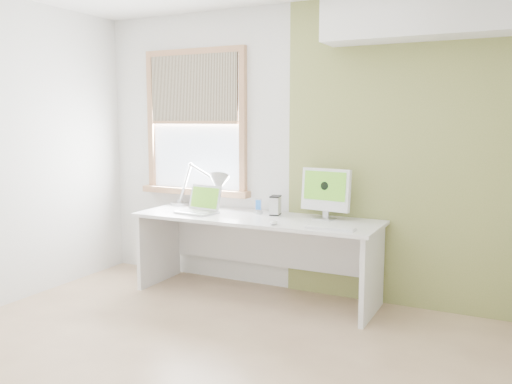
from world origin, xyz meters
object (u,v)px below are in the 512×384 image
Objects in this scene: imac at (326,191)px; external_drive at (275,205)px; desk at (259,237)px; laptop at (200,206)px; desk_lamp at (211,186)px.

external_drive is at bearing -179.07° from imac.
external_drive is at bearing 41.84° from desk.
desk is 0.32m from external_drive.
laptop is at bearing -163.38° from external_drive.
desk is 0.61m from laptop.
external_drive is (0.12, 0.10, 0.28)m from desk.
desk_lamp reaches higher than desk.
external_drive is (0.67, 0.20, 0.03)m from laptop.
imac is at bearing 10.33° from laptop.
laptop is at bearing -90.21° from desk_lamp.
desk_lamp is at bearing 89.79° from laptop.
laptop is (-0.00, -0.19, -0.17)m from desk_lamp.
desk_lamp is at bearing -179.50° from external_drive.
laptop is 0.85× the size of imac.
desk_lamp is 1.14m from imac.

